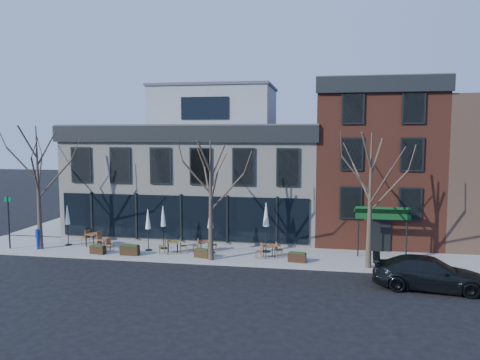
% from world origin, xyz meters
% --- Properties ---
extents(ground, '(120.00, 120.00, 0.00)m').
position_xyz_m(ground, '(0.00, 0.00, 0.00)').
color(ground, black).
rests_on(ground, ground).
extents(sidewalk_front, '(33.50, 4.70, 0.15)m').
position_xyz_m(sidewalk_front, '(3.25, -2.15, 0.07)').
color(sidewalk_front, gray).
rests_on(sidewalk_front, ground).
extents(sidewalk_side, '(4.50, 12.00, 0.15)m').
position_xyz_m(sidewalk_side, '(-11.25, 6.00, 0.07)').
color(sidewalk_side, gray).
rests_on(sidewalk_side, ground).
extents(corner_building, '(18.39, 10.39, 11.10)m').
position_xyz_m(corner_building, '(0.07, 5.07, 4.72)').
color(corner_building, beige).
rests_on(corner_building, ground).
extents(red_brick_building, '(8.20, 11.78, 11.18)m').
position_xyz_m(red_brick_building, '(13.00, 4.98, 5.64)').
color(red_brick_building, brown).
rests_on(red_brick_building, ground).
extents(tree_corner, '(3.93, 3.98, 7.92)m').
position_xyz_m(tree_corner, '(-8.49, -3.20, 4.25)').
color(tree_corner, '#382B21').
rests_on(tree_corner, sidewalk_front).
extents(tree_mid, '(3.50, 3.55, 7.04)m').
position_xyz_m(tree_mid, '(3.01, -3.90, 3.79)').
color(tree_mid, '#382B21').
rests_on(tree_mid, sidewalk_front).
extents(tree_right, '(3.72, 3.77, 7.48)m').
position_xyz_m(tree_right, '(12.01, -3.90, 4.02)').
color(tree_right, '#382B21').
rests_on(tree_right, sidewalk_front).
extents(sign_pole, '(0.50, 0.10, 3.40)m').
position_xyz_m(sign_pole, '(-10.50, -3.50, 2.07)').
color(sign_pole, black).
rests_on(sign_pole, sidewalk_front).
extents(parked_sedan, '(5.59, 2.72, 1.57)m').
position_xyz_m(parked_sedan, '(14.63, -6.70, 0.78)').
color(parked_sedan, black).
rests_on(parked_sedan, ground).
extents(call_box, '(0.28, 0.27, 1.37)m').
position_xyz_m(call_box, '(-8.59, -3.34, 0.87)').
color(call_box, '#0B2698').
rests_on(call_box, sidewalk_front).
extents(cafe_set_0, '(2.03, 1.10, 1.04)m').
position_xyz_m(cafe_set_0, '(-5.42, -2.03, 0.69)').
color(cafe_set_0, brown).
rests_on(cafe_set_0, sidewalk_front).
extents(cafe_set_1, '(1.59, 0.98, 0.83)m').
position_xyz_m(cafe_set_1, '(-4.31, -2.80, 0.57)').
color(cafe_set_1, brown).
rests_on(cafe_set_1, sidewalk_front).
extents(cafe_set_2, '(1.82, 0.87, 0.93)m').
position_xyz_m(cafe_set_2, '(0.31, -2.85, 0.63)').
color(cafe_set_2, brown).
rests_on(cafe_set_2, sidewalk_front).
extents(cafe_set_3, '(1.59, 0.97, 0.83)m').
position_xyz_m(cafe_set_3, '(2.16, -2.06, 0.57)').
color(cafe_set_3, brown).
rests_on(cafe_set_3, sidewalk_front).
extents(cafe_set_5, '(1.75, 1.00, 0.90)m').
position_xyz_m(cafe_set_5, '(6.33, -2.86, 0.61)').
color(cafe_set_5, brown).
rests_on(cafe_set_5, sidewalk_front).
extents(umbrella_0, '(0.43, 0.43, 2.68)m').
position_xyz_m(umbrella_0, '(-7.24, -2.02, 2.04)').
color(umbrella_0, black).
rests_on(umbrella_0, sidewalk_front).
extents(umbrella_1, '(0.43, 0.43, 2.66)m').
position_xyz_m(umbrella_1, '(-1.44, -2.45, 2.03)').
color(umbrella_1, black).
rests_on(umbrella_1, sidewalk_front).
extents(umbrella_2, '(0.45, 0.45, 2.79)m').
position_xyz_m(umbrella_2, '(-0.66, -1.80, 2.12)').
color(umbrella_2, black).
rests_on(umbrella_2, sidewalk_front).
extents(umbrella_3, '(0.48, 0.48, 3.01)m').
position_xyz_m(umbrella_3, '(2.61, -2.37, 2.27)').
color(umbrella_3, black).
rests_on(umbrella_3, sidewalk_front).
extents(umbrella_4, '(0.50, 0.50, 3.13)m').
position_xyz_m(umbrella_4, '(5.98, -1.53, 2.36)').
color(umbrella_4, black).
rests_on(umbrella_4, sidewalk_front).
extents(planter_0, '(1.02, 0.53, 0.54)m').
position_xyz_m(planter_0, '(-4.23, -3.78, 0.42)').
color(planter_0, black).
rests_on(planter_0, sidewalk_front).
extents(planter_1, '(1.15, 0.46, 0.64)m').
position_xyz_m(planter_1, '(-2.16, -3.71, 0.47)').
color(planter_1, '#2E210F').
rests_on(planter_1, sidewalk_front).
extents(planter_2, '(1.04, 0.63, 0.54)m').
position_xyz_m(planter_2, '(2.37, -3.50, 0.42)').
color(planter_2, '#322410').
rests_on(planter_2, sidewalk_front).
extents(planter_3, '(1.07, 0.52, 0.58)m').
position_xyz_m(planter_3, '(8.04, -3.50, 0.44)').
color(planter_3, '#321C10').
rests_on(planter_3, sidewalk_front).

